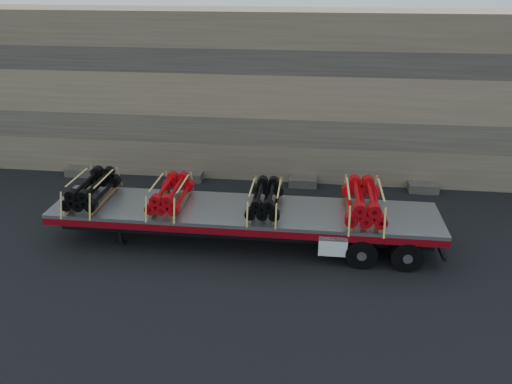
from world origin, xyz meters
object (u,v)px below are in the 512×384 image
Objects in this scene: bundle_rear at (363,202)px; bundle_front at (92,190)px; bundle_midrear at (265,199)px; trailer at (243,226)px; bundle_midfront at (170,194)px.

bundle_front is at bearing 180.00° from bundle_rear.
bundle_midrear is at bearing 180.00° from bundle_rear.
bundle_midrear is (0.73, 0.00, 1.02)m from trailer.
bundle_front reaches higher than trailer.
bundle_midfront is (-2.43, -0.01, 1.03)m from trailer.
bundle_front is at bearing 180.00° from trailer.
bundle_front is 2.72m from bundle_midfront.
bundle_front is (-5.15, -0.02, 1.05)m from trailer.
trailer is 2.64m from bundle_midfront.
bundle_midfront reaches higher than trailer.
trailer is 5.26m from bundle_front.
trailer is at bearing -0.00° from bundle_midfront.
bundle_midrear is at bearing 0.00° from trailer.
bundle_midrear is at bearing 0.00° from bundle_front.
bundle_rear is at bearing -0.00° from bundle_midrear.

